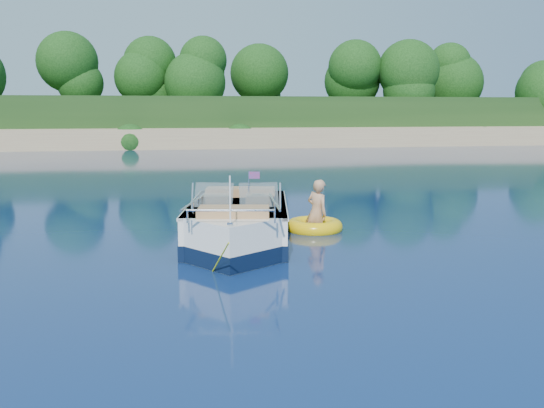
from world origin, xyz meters
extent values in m
plane|color=#09153F|center=(0.00, 0.00, 0.00)|extent=(160.00, 160.00, 0.00)
cube|color=tan|center=(0.00, 38.00, 0.50)|extent=(170.00, 8.00, 2.00)
cube|color=#183716|center=(0.00, 65.00, 1.00)|extent=(170.00, 56.00, 6.00)
cylinder|color=#332111|center=(0.00, 42.00, 3.30)|extent=(0.44, 0.44, 3.60)
sphere|color=black|center=(0.00, 42.00, 6.72)|extent=(5.94, 5.94, 5.94)
cylinder|color=#332111|center=(20.00, 40.00, 2.80)|extent=(0.44, 0.44, 2.60)
sphere|color=black|center=(20.00, 40.00, 5.27)|extent=(4.29, 4.29, 4.29)
cube|color=white|center=(-2.52, 2.02, 0.32)|extent=(2.80, 4.30, 1.10)
cube|color=white|center=(-2.87, 0.17, 0.32)|extent=(2.07, 2.07, 1.10)
cube|color=black|center=(-2.52, 2.02, 0.17)|extent=(2.84, 4.34, 0.32)
cube|color=black|center=(-2.87, 0.17, 0.17)|extent=(2.11, 2.11, 0.32)
cube|color=tan|center=(-2.46, 2.33, 0.63)|extent=(2.17, 3.05, 0.11)
cube|color=white|center=(-2.52, 2.02, 0.84)|extent=(2.84, 4.30, 0.06)
cube|color=black|center=(-2.12, 4.16, 0.37)|extent=(0.64, 0.47, 0.95)
cube|color=#8C9EA5|center=(-3.12, 1.38, 1.15)|extent=(0.87, 0.53, 0.51)
cube|color=#8C9EA5|center=(-2.19, 1.21, 1.15)|extent=(0.83, 0.31, 0.51)
cube|color=#B28152|center=(-3.04, 1.85, 0.87)|extent=(0.68, 0.68, 0.42)
cube|color=#B28152|center=(-2.11, 1.68, 0.87)|extent=(0.68, 0.68, 0.42)
cube|color=#B28152|center=(-2.33, 3.06, 0.87)|extent=(1.72, 0.87, 0.40)
cube|color=#B28152|center=(-2.83, 0.37, 0.85)|extent=(1.51, 1.03, 0.36)
cylinder|color=white|center=(-3.02, -0.62, 1.32)|extent=(0.03, 0.03, 0.89)
cube|color=red|center=(-2.29, 1.23, 1.57)|extent=(0.23, 0.06, 0.15)
cube|color=silver|center=(-3.03, -0.67, 0.90)|extent=(0.12, 0.08, 0.05)
cylinder|color=yellow|center=(-3.25, -1.00, 0.37)|extent=(0.21, 1.12, 0.81)
torus|color=yellow|center=(-0.54, 2.87, 0.09)|extent=(1.78, 1.78, 0.37)
torus|color=#BA091E|center=(-0.54, 2.87, 0.11)|extent=(1.47, 1.47, 0.12)
imported|color=tan|center=(-0.52, 2.81, 0.00)|extent=(0.83, 0.96, 1.75)
camera|label=1|loc=(-4.27, -11.24, 2.92)|focal=40.00mm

